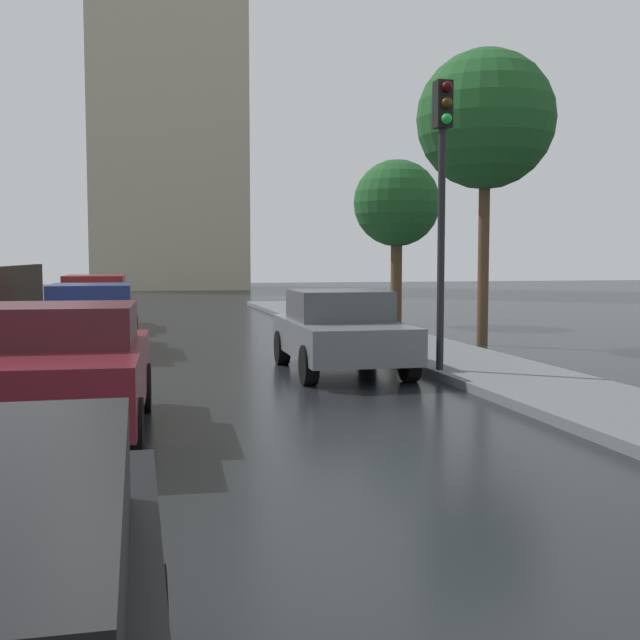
# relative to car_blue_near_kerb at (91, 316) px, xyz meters

# --- Properties ---
(car_blue_near_kerb) EXTENTS (1.94, 4.30, 1.43)m
(car_blue_near_kerb) POSITION_rel_car_blue_near_kerb_xyz_m (0.00, 0.00, 0.00)
(car_blue_near_kerb) COLOR navy
(car_blue_near_kerb) RESTS_ON ground
(car_red_far_ahead) EXTENTS (1.97, 4.52, 1.50)m
(car_red_far_ahead) POSITION_rel_car_blue_near_kerb_xyz_m (-0.16, 5.82, 0.03)
(car_red_far_ahead) COLOR maroon
(car_red_far_ahead) RESTS_ON ground
(car_maroon_behind_camera) EXTENTS (2.08, 4.01, 1.46)m
(car_maroon_behind_camera) POSITION_rel_car_blue_near_kerb_xyz_m (0.02, -8.17, -0.01)
(car_maroon_behind_camera) COLOR maroon
(car_maroon_behind_camera) RESTS_ON ground
(car_grey_far_lane) EXTENTS (1.93, 3.85, 1.42)m
(car_grey_far_lane) POSITION_rel_car_blue_near_kerb_xyz_m (4.34, -4.06, -0.03)
(car_grey_far_lane) COLOR slate
(car_grey_far_lane) RESTS_ON ground
(traffic_light) EXTENTS (0.26, 0.39, 4.68)m
(traffic_light) POSITION_rel_car_blue_near_kerb_xyz_m (5.76, -5.14, 2.60)
(traffic_light) COLOR black
(traffic_light) RESTS_ON sidewalk_strip
(street_tree_mid) EXTENTS (2.55, 2.55, 4.86)m
(street_tree_mid) POSITION_rel_car_blue_near_kerb_xyz_m (8.49, 5.17, 2.80)
(street_tree_mid) COLOR #4C3823
(street_tree_mid) RESTS_ON ground
(street_tree_far) EXTENTS (3.08, 3.08, 6.60)m
(street_tree_far) POSITION_rel_car_blue_near_kerb_xyz_m (8.57, -0.65, 4.28)
(street_tree_far) COLOR #4C3823
(street_tree_far) RESTS_ON ground
(distant_tower) EXTENTS (9.63, 9.16, 36.90)m
(distant_tower) POSITION_rel_car_blue_near_kerb_xyz_m (3.32, 36.30, 16.32)
(distant_tower) COLOR #B2A88E
(distant_tower) RESTS_ON ground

